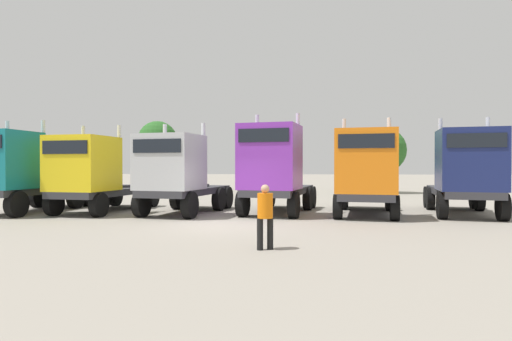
% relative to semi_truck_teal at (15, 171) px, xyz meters
% --- Properties ---
extents(ground, '(200.00, 200.00, 0.00)m').
position_rel_semi_truck_teal_xyz_m(ground, '(9.92, -2.88, -1.91)').
color(ground, gray).
extents(semi_truck_teal, '(3.16, 6.62, 4.26)m').
position_rel_semi_truck_teal_xyz_m(semi_truck_teal, '(0.00, 0.00, 0.00)').
color(semi_truck_teal, '#333338').
rests_on(semi_truck_teal, ground).
extents(semi_truck_yellow, '(3.29, 6.31, 4.05)m').
position_rel_semi_truck_teal_xyz_m(semi_truck_yellow, '(3.39, 0.44, -0.11)').
color(semi_truck_yellow, '#333338').
rests_on(semi_truck_yellow, ground).
extents(semi_truck_silver, '(3.45, 6.09, 4.08)m').
position_rel_semi_truck_teal_xyz_m(semi_truck_silver, '(7.37, 0.29, -0.07)').
color(semi_truck_silver, '#333338').
rests_on(semi_truck_silver, ground).
extents(semi_truck_purple, '(3.54, 6.20, 4.51)m').
position_rel_semi_truck_teal_xyz_m(semi_truck_purple, '(11.59, 0.80, 0.11)').
color(semi_truck_purple, '#333338').
rests_on(semi_truck_purple, ground).
extents(semi_truck_orange, '(3.45, 6.65, 4.24)m').
position_rel_semi_truck_teal_xyz_m(semi_truck_orange, '(15.53, 0.53, -0.05)').
color(semi_truck_orange, '#333338').
rests_on(semi_truck_orange, ground).
extents(semi_truck_navy, '(3.56, 6.68, 4.26)m').
position_rel_semi_truck_teal_xyz_m(semi_truck_navy, '(19.75, 0.96, -0.01)').
color(semi_truck_navy, '#333338').
rests_on(semi_truck_navy, ground).
extents(visitor_in_hivis, '(0.54, 0.54, 1.67)m').
position_rel_semi_truck_teal_xyz_m(visitor_in_hivis, '(11.86, -7.10, -0.94)').
color(visitor_in_hivis, black).
rests_on(visitor_in_hivis, ground).
extents(oak_far_left, '(3.26, 3.26, 5.89)m').
position_rel_semi_truck_teal_xyz_m(oak_far_left, '(0.94, 16.54, 2.32)').
color(oak_far_left, '#4C3823').
rests_on(oak_far_left, ground).
extents(oak_far_centre, '(3.13, 3.13, 5.37)m').
position_rel_semi_truck_teal_xyz_m(oak_far_centre, '(9.57, 20.59, 1.87)').
color(oak_far_centre, '#4C3823').
rests_on(oak_far_centre, ground).
extents(oak_far_right, '(3.57, 3.57, 5.21)m').
position_rel_semi_truck_teal_xyz_m(oak_far_right, '(19.33, 17.03, 1.50)').
color(oak_far_right, '#4C3823').
rests_on(oak_far_right, ground).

